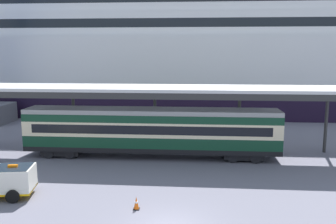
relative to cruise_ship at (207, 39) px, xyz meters
The scene contains 4 objects.
cruise_ship is the anchor object (origin of this frame).
platform_canopy 32.19m from the cruise_ship, 99.70° to the right, with size 37.63×5.07×5.91m.
train_carriage 33.30m from the cruise_ship, 99.57° to the right, with size 21.07×2.81×4.11m.
traffic_cone_near 43.63m from the cruise_ship, 96.69° to the right, with size 0.36×0.36×0.74m.
Camera 1 is at (1.31, -17.05, 8.83)m, focal length 38.93 mm.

